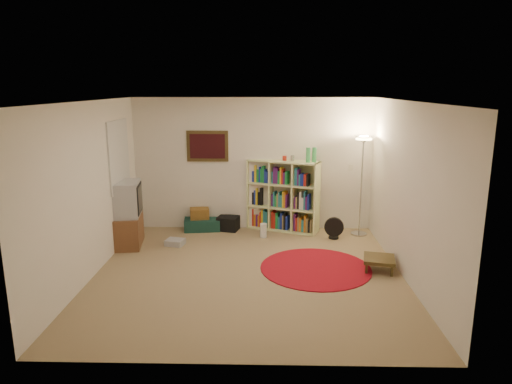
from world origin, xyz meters
TOP-DOWN VIEW (x-y plane):
  - room at (-0.05, 0.05)m, footprint 4.54×4.54m
  - bookshelf at (0.56, 2.16)m, footprint 1.40×0.85m
  - floor_lamp at (1.99, 1.88)m, footprint 0.43×0.43m
  - floor_fan at (1.48, 1.62)m, footprint 0.35×0.21m
  - tv_stand at (-2.17, 1.19)m, footprint 0.64×0.84m
  - dvd_box at (-1.32, 1.22)m, footprint 0.35×0.31m
  - suitcase at (-0.97, 2.11)m, footprint 0.72×0.51m
  - wicker_basket at (-1.02, 2.12)m, footprint 0.40×0.32m
  - duffel_bag at (-0.47, 2.09)m, footprint 0.45×0.40m
  - paper_towel at (0.21, 1.67)m, footprint 0.15×0.15m
  - red_rug at (1.01, 0.23)m, footprint 1.68×1.68m
  - side_table at (1.95, 0.17)m, footprint 0.53×0.53m

SIDE VIEW (x-z plane):
  - red_rug at x=1.01m, z-range 0.00..0.01m
  - dvd_box at x=-1.32m, z-range 0.00..0.10m
  - suitcase at x=-0.97m, z-range 0.00..0.22m
  - paper_towel at x=0.21m, z-range 0.00..0.26m
  - duffel_bag at x=-0.47m, z-range 0.00..0.27m
  - side_table at x=1.95m, z-range 0.07..0.28m
  - floor_fan at x=1.48m, z-range 0.00..0.40m
  - wicker_basket at x=-1.02m, z-range 0.22..0.42m
  - tv_stand at x=-2.17m, z-range -0.02..1.11m
  - bookshelf at x=0.56m, z-range -0.16..1.46m
  - room at x=-0.05m, z-range -0.01..2.53m
  - floor_lamp at x=1.99m, z-range 0.61..2.45m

